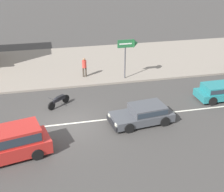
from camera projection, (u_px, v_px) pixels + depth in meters
ground_plane at (69, 124)px, 18.64m from camera, size 160.00×160.00×0.00m
lane_centre_stripe at (69, 124)px, 18.63m from camera, size 50.40×0.14×0.01m
kerb_strip at (58, 65)px, 27.56m from camera, size 68.00×10.00×0.15m
hatchback_dark_grey_1 at (144, 113)px, 18.56m from camera, size 3.92×2.14×1.10m
minivan_red_3 at (8, 142)px, 15.37m from camera, size 4.59×2.61×1.56m
hatchback_teal_4 at (220, 91)px, 21.44m from camera, size 3.58×1.76×1.10m
motorcycle_2 at (59, 100)px, 20.51m from camera, size 1.49×1.29×0.80m
arrow_signboard at (132, 45)px, 23.65m from camera, size 1.59×0.67×3.14m
pedestrian_mid_kerb at (84, 66)px, 24.60m from camera, size 0.34×0.34×1.57m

